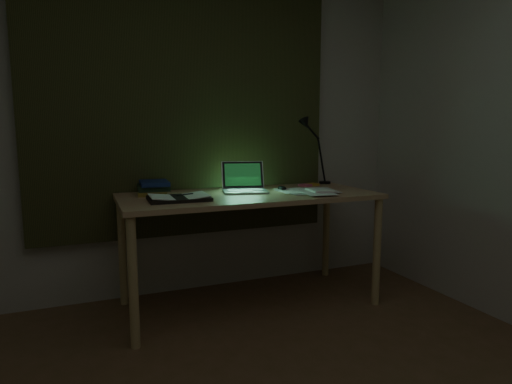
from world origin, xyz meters
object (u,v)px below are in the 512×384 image
book_stack (153,187)px  loose_papers (312,191)px  open_textbook (179,198)px  desk_lamp (326,153)px  desk (250,250)px  laptop (245,177)px

book_stack → loose_papers: bearing=-18.2°
open_textbook → desk_lamp: size_ratio=0.74×
book_stack → desk_lamp: 1.42m
desk → book_stack: (-0.62, 0.22, 0.45)m
book_stack → loose_papers: 1.10m
desk → open_textbook: size_ratio=4.68×
loose_papers → desk_lamp: 0.61m
laptop → open_textbook: 0.54m
desk → book_stack: bearing=160.5°
desk → open_textbook: 0.66m
desk → book_stack: book_stack is taller
laptop → open_textbook: size_ratio=0.92×
desk → loose_papers: loose_papers is taller
open_textbook → desk_lamp: (1.29, 0.40, 0.23)m
open_textbook → loose_papers: bearing=-0.1°
open_textbook → book_stack: (-0.11, 0.32, 0.03)m
book_stack → loose_papers: (1.04, -0.34, -0.04)m
desk → desk_lamp: (0.78, 0.30, 0.65)m
book_stack → loose_papers: size_ratio=0.71×
laptop → desk_lamp: (0.79, 0.24, 0.14)m
loose_papers → desk_lamp: bearing=49.9°
desk_lamp → loose_papers: bearing=-127.9°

